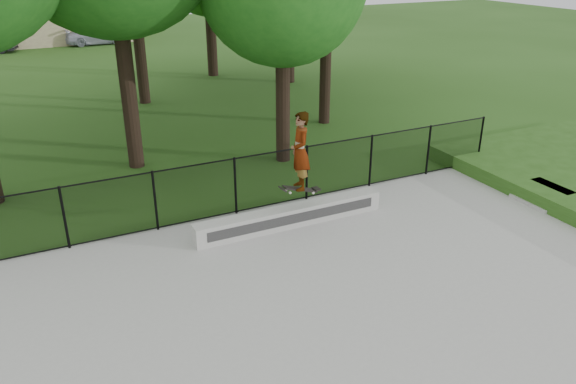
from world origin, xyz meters
The scene contains 8 objects.
ground centered at (0.00, 0.00, 0.00)m, with size 100.00×100.00×0.00m, color #254C15.
concrete_slab centered at (0.00, 0.00, 0.03)m, with size 14.00×12.00×0.06m, color #ADADA8.
grind_ledge centered at (0.93, 4.70, 0.30)m, with size 4.82×0.40×0.48m, color #AEAEA9.
car_c centered at (1.05, 34.98, 0.57)m, with size 1.59×3.59×1.13m, color #ADADC4.
skater_airborne centered at (1.03, 4.42, 2.01)m, with size 0.81×0.74×2.00m.
chainlink_fence centered at (0.00, 5.90, 0.81)m, with size 16.06×0.06×1.50m.
concrete_steps centered at (7.59, 3.00, 0.17)m, with size 1.07×1.20×0.45m.
distant_building centered at (-2.00, 38.00, 2.16)m, with size 12.40×6.40×4.30m.
Camera 1 is at (-4.45, -6.11, 6.27)m, focal length 35.00 mm.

